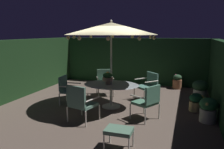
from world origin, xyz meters
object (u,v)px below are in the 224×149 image
potted_plant_back_left (200,88)px  potted_plant_left_near (196,102)px  patio_dining_table (111,88)px  patio_chair_southeast (148,100)px  centerpiece_planter (108,77)px  potted_plant_left_far (177,82)px  patio_umbrella (111,29)px  potted_plant_back_center (208,109)px  patio_chair_northeast (68,88)px  ottoman_footrest (119,131)px  patio_chair_south (148,84)px  patio_chair_east (81,102)px  patio_chair_north (105,80)px

potted_plant_back_left → potted_plant_left_near: bearing=-96.3°
patio_dining_table → patio_chair_southeast: bearing=-29.3°
potted_plant_left_near → potted_plant_back_left: bearing=83.7°
centerpiece_planter → potted_plant_left_far: size_ratio=0.66×
patio_umbrella → potted_plant_back_center: bearing=-6.7°
potted_plant_left_far → patio_dining_table: bearing=-120.7°
centerpiece_planter → patio_chair_southeast: centerpiece_planter is taller
patio_chair_northeast → patio_dining_table: bearing=6.3°
patio_dining_table → centerpiece_planter: (-0.10, -0.04, 0.34)m
potted_plant_back_center → patio_chair_southeast: bearing=-165.9°
ottoman_footrest → centerpiece_planter: bearing=114.6°
patio_chair_south → patio_chair_southeast: bearing=-80.7°
patio_umbrella → patio_chair_southeast: (1.27, -0.71, -1.87)m
patio_chair_southeast → potted_plant_left_far: (0.57, 3.82, -0.26)m
patio_chair_northeast → patio_chair_east: patio_chair_east is taller
potted_plant_left_far → ottoman_footrest: bearing=-98.7°
patio_umbrella → patio_dining_table: bearing=-46.7°
centerpiece_planter → patio_chair_northeast: size_ratio=0.43×
patio_chair_north → potted_plant_back_center: (3.49, -1.61, -0.21)m
centerpiece_planter → potted_plant_back_center: (2.90, -0.29, -0.62)m
patio_chair_north → patio_chair_southeast: size_ratio=0.99×
patio_chair_north → patio_chair_south: bearing=-6.8°
patio_chair_southeast → patio_chair_east: bearing=-156.1°
patio_chair_southeast → patio_chair_south: bearing=99.3°
potted_plant_back_center → potted_plant_back_left: 2.44m
patio_chair_north → potted_plant_left_near: size_ratio=1.74×
patio_chair_northeast → patio_chair_south: 2.73m
patio_chair_east → potted_plant_left_near: bearing=33.4°
patio_umbrella → potted_plant_left_near: 3.34m
patio_chair_south → potted_plant_left_near: patio_chair_south is taller
patio_chair_southeast → potted_plant_back_center: bearing=14.1°
patio_umbrella → patio_chair_south: (0.98, 1.08, -1.86)m
patio_dining_table → potted_plant_left_near: (2.52, 0.46, -0.33)m
patio_umbrella → patio_chair_northeast: bearing=-173.7°
patio_chair_south → potted_plant_back_left: bearing=30.7°
potted_plant_left_near → potted_plant_back_left: 1.65m
patio_chair_southeast → potted_plant_back_center: 1.59m
patio_umbrella → potted_plant_back_center: size_ratio=4.27×
patio_dining_table → potted_plant_left_near: patio_dining_table is taller
ottoman_footrest → potted_plant_back_left: bearing=69.4°
patio_umbrella → patio_chair_southeast: size_ratio=2.88×
centerpiece_planter → patio_dining_table: bearing=21.3°
centerpiece_planter → patio_chair_southeast: 1.58m
patio_chair_northeast → potted_plant_left_near: bearing=8.9°
potted_plant_left_far → potted_plant_back_center: bearing=-74.5°
centerpiece_planter → ottoman_footrest: size_ratio=0.73×
potted_plant_back_left → patio_chair_southeast: bearing=-116.9°
potted_plant_back_center → patio_chair_east: bearing=-160.7°
patio_dining_table → patio_chair_north: bearing=118.4°
potted_plant_back_left → potted_plant_back_center: bearing=-87.7°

